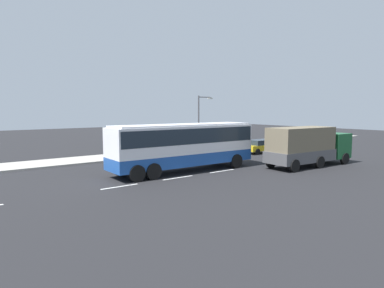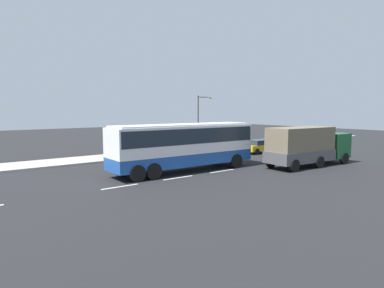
{
  "view_description": "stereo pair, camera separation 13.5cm",
  "coord_description": "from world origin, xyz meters",
  "px_view_note": "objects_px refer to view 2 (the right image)",
  "views": [
    {
      "loc": [
        -16.12,
        -20.96,
        4.66
      ],
      "look_at": [
        -0.67,
        -0.82,
        1.98
      ],
      "focal_mm": 31.52,
      "sensor_mm": 36.0,
      "label": 1
    },
    {
      "loc": [
        -16.22,
        -20.87,
        4.66
      ],
      "look_at": [
        -0.67,
        -0.82,
        1.98
      ],
      "focal_mm": 31.52,
      "sensor_mm": 36.0,
      "label": 2
    }
  ],
  "objects_px": {
    "car_yellow_taxi": "(262,146)",
    "street_lamp": "(200,118)",
    "pedestrian_near_curb": "(191,141)",
    "coach_bus": "(184,142)",
    "cargo_truck": "(308,145)"
  },
  "relations": [
    {
      "from": "car_yellow_taxi",
      "to": "street_lamp",
      "type": "xyz_separation_m",
      "value": [
        -4.56,
        4.88,
        2.86
      ]
    },
    {
      "from": "pedestrian_near_curb",
      "to": "street_lamp",
      "type": "height_order",
      "value": "street_lamp"
    },
    {
      "from": "coach_bus",
      "to": "cargo_truck",
      "type": "xyz_separation_m",
      "value": [
        9.27,
        -4.28,
        -0.48
      ]
    },
    {
      "from": "coach_bus",
      "to": "pedestrian_near_curb",
      "type": "bearing_deg",
      "value": 51.35
    },
    {
      "from": "cargo_truck",
      "to": "car_yellow_taxi",
      "type": "xyz_separation_m",
      "value": [
        3.55,
        7.73,
        -0.95
      ]
    },
    {
      "from": "street_lamp",
      "to": "pedestrian_near_curb",
      "type": "bearing_deg",
      "value": 128.17
    },
    {
      "from": "coach_bus",
      "to": "cargo_truck",
      "type": "distance_m",
      "value": 10.22
    },
    {
      "from": "cargo_truck",
      "to": "pedestrian_near_curb",
      "type": "relative_size",
      "value": 4.83
    },
    {
      "from": "coach_bus",
      "to": "car_yellow_taxi",
      "type": "distance_m",
      "value": 13.35
    },
    {
      "from": "cargo_truck",
      "to": "street_lamp",
      "type": "height_order",
      "value": "street_lamp"
    },
    {
      "from": "car_yellow_taxi",
      "to": "pedestrian_near_curb",
      "type": "height_order",
      "value": "pedestrian_near_curb"
    },
    {
      "from": "cargo_truck",
      "to": "pedestrian_near_curb",
      "type": "xyz_separation_m",
      "value": [
        -1.63,
        13.41,
        -0.56
      ]
    },
    {
      "from": "cargo_truck",
      "to": "coach_bus",
      "type": "bearing_deg",
      "value": 158.79
    },
    {
      "from": "cargo_truck",
      "to": "street_lamp",
      "type": "distance_m",
      "value": 12.79
    },
    {
      "from": "car_yellow_taxi",
      "to": "pedestrian_near_curb",
      "type": "distance_m",
      "value": 7.7
    }
  ]
}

